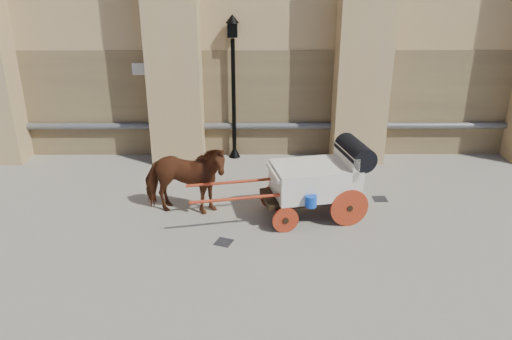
{
  "coord_description": "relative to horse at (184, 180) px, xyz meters",
  "views": [
    {
      "loc": [
        1.08,
        -9.67,
        5.11
      ],
      "look_at": [
        1.15,
        0.18,
        1.07
      ],
      "focal_mm": 35.0,
      "sensor_mm": 36.0,
      "label": 1
    }
  ],
  "objects": [
    {
      "name": "ground",
      "position": [
        0.41,
        -0.26,
        -0.81
      ],
      "size": [
        90.0,
        90.0,
        0.0
      ],
      "primitive_type": "plane",
      "color": "gray",
      "rests_on": "ground"
    },
    {
      "name": "horse",
      "position": [
        0.0,
        0.0,
        0.0
      ],
      "size": [
        2.02,
        1.12,
        1.62
      ],
      "primitive_type": "imported",
      "rotation": [
        0.0,
        0.0,
        1.44
      ],
      "color": "#622C17",
      "rests_on": "ground"
    },
    {
      "name": "carriage",
      "position": [
        2.94,
        -0.13,
        0.1
      ],
      "size": [
        3.98,
        1.76,
        1.69
      ],
      "rotation": [
        0.0,
        0.0,
        0.2
      ],
      "color": "black",
      "rests_on": "ground"
    },
    {
      "name": "street_lamp",
      "position": [
        0.96,
        3.54,
        1.3
      ],
      "size": [
        0.37,
        0.37,
        3.95
      ],
      "color": "black",
      "rests_on": "ground"
    },
    {
      "name": "drain_grate_near",
      "position": [
        0.91,
        -1.29,
        -0.8
      ],
      "size": [
        0.41,
        0.41,
        0.01
      ],
      "primitive_type": "cube",
      "rotation": [
        0.0,
        0.0,
        -0.37
      ],
      "color": "black",
      "rests_on": "ground"
    },
    {
      "name": "drain_grate_far",
      "position": [
        4.49,
        0.68,
        -0.8
      ],
      "size": [
        0.33,
        0.33,
        0.01
      ],
      "primitive_type": "cube",
      "rotation": [
        0.0,
        0.0,
        0.02
      ],
      "color": "black",
      "rests_on": "ground"
    }
  ]
}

